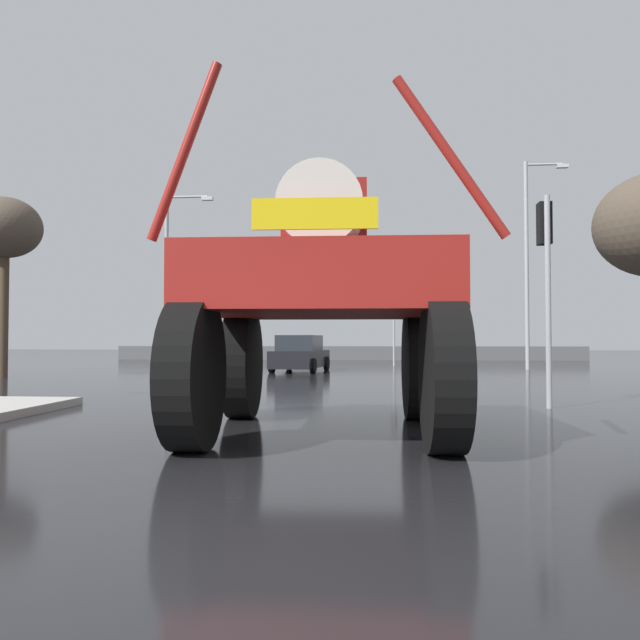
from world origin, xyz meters
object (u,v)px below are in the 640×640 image
streetlight_far_left (170,270)px  bare_tree_left (5,230)px  traffic_signal_near_right (545,254)px  oversize_sprayer (324,299)px  sedan_ahead (300,354)px  traffic_signal_far_left (394,315)px  streetlight_far_right (529,255)px

streetlight_far_left → bare_tree_left: 7.84m
traffic_signal_near_right → bare_tree_left: (-16.30, 8.08, 2.13)m
oversize_sprayer → traffic_signal_near_right: (4.09, 3.66, 1.11)m
oversize_sprayer → sedan_ahead: 17.28m
traffic_signal_far_left → bare_tree_left: bare_tree_left is taller
oversize_sprayer → streetlight_far_left: size_ratio=0.64×
oversize_sprayer → sedan_ahead: size_ratio=1.20×
traffic_signal_far_left → bare_tree_left: bearing=-139.7°
traffic_signal_near_right → traffic_signal_far_left: 20.02m
sedan_ahead → streetlight_far_left: size_ratio=0.53×
traffic_signal_near_right → bare_tree_left: bearing=153.6°
traffic_signal_near_right → traffic_signal_far_left: bearing=96.9°
oversize_sprayer → streetlight_far_right: size_ratio=0.55×
streetlight_far_right → sedan_ahead: bearing=-165.3°
sedan_ahead → streetlight_far_right: (10.06, 2.64, 4.44)m
sedan_ahead → oversize_sprayer: bearing=-165.1°
streetlight_far_right → streetlight_far_left: bearing=-176.3°
sedan_ahead → traffic_signal_far_left: size_ratio=1.21×
traffic_signal_near_right → streetlight_far_right: (3.55, 16.05, 2.12)m
oversize_sprayer → traffic_signal_far_left: oversize_sprayer is taller
streetlight_far_left → streetlight_far_right: size_ratio=0.85×
traffic_signal_near_right → streetlight_far_right: bearing=77.5°
sedan_ahead → traffic_signal_far_left: 7.87m
streetlight_far_left → streetlight_far_right: streetlight_far_right is taller
traffic_signal_far_left → bare_tree_left: (-13.88, -11.78, 2.58)m
streetlight_far_left → bare_tree_left: (-3.64, -6.91, 0.68)m
oversize_sprayer → sedan_ahead: (-2.42, 17.07, -1.21)m
oversize_sprayer → bare_tree_left: (-12.20, 11.74, 3.24)m
oversize_sprayer → streetlight_far_right: streetlight_far_right is taller
streetlight_far_left → bare_tree_left: streetlight_far_left is taller
traffic_signal_far_left → traffic_signal_near_right: bearing=-83.1°
streetlight_far_left → traffic_signal_near_right: bearing=-49.8°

